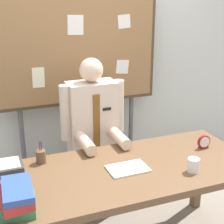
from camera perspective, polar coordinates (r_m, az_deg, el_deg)
back_wall at (r=3.29m, az=-6.65°, el=9.95°), size 6.40×0.08×2.70m
desk at (r=2.42m, az=1.72°, el=-11.12°), size 1.89×0.80×0.73m
person at (r=2.96m, az=-3.16°, el=-5.39°), size 0.55×0.56×1.39m
bulletin_board at (r=3.09m, az=-5.67°, el=9.92°), size 1.49×0.09×1.90m
book_stack at (r=2.01m, az=-15.81°, el=-13.72°), size 0.25×0.29×0.14m
open_notebook at (r=2.37m, az=2.65°, el=-9.41°), size 0.28×0.19×0.01m
desk_clock at (r=2.75m, az=15.06°, el=-4.90°), size 0.11×0.04×0.11m
coffee_mug at (r=2.39m, az=13.41°, el=-8.60°), size 0.08×0.08×0.10m
pen_holder at (r=2.49m, az=-11.76°, el=-7.27°), size 0.07×0.07×0.16m
paper_tray at (r=2.45m, az=-17.71°, el=-8.83°), size 0.26×0.20×0.06m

